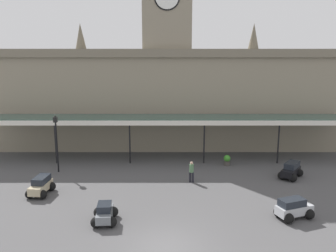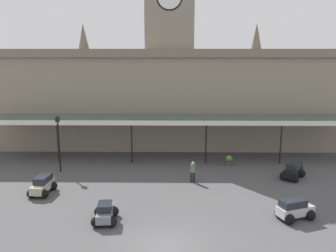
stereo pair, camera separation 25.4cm
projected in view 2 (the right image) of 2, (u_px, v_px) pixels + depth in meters
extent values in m
plane|color=#4A494A|center=(166.00, 246.00, 18.60)|extent=(140.00, 140.00, 0.00)
cube|color=gray|center=(170.00, 98.00, 38.01)|extent=(39.67, 5.90, 10.25)
cube|color=#756C5B|center=(169.00, 53.00, 34.01)|extent=(39.67, 0.30, 0.80)
cube|color=gray|center=(170.00, 10.00, 36.18)|extent=(4.80, 4.80, 7.70)
cone|color=#675F50|center=(83.00, 36.00, 36.82)|extent=(1.10, 1.10, 2.60)
cone|color=#675F50|center=(257.00, 36.00, 36.58)|extent=(1.10, 1.10, 2.60)
cube|color=#38564C|center=(169.00, 118.00, 33.20)|extent=(33.57, 3.20, 0.16)
cube|color=silver|center=(169.00, 123.00, 31.67)|extent=(33.57, 0.12, 0.44)
cylinder|color=black|center=(58.00, 142.00, 32.32)|extent=(0.14, 0.14, 3.89)
cylinder|color=black|center=(132.00, 142.00, 32.23)|extent=(0.14, 0.14, 3.89)
cylinder|color=black|center=(206.00, 143.00, 32.14)|extent=(0.14, 0.14, 3.89)
cylinder|color=black|center=(281.00, 143.00, 32.05)|extent=(0.14, 0.14, 3.89)
cube|color=#B2B5BA|center=(295.00, 210.00, 21.59)|extent=(2.42, 1.65, 0.55)
cube|color=#1E232B|center=(293.00, 203.00, 21.42)|extent=(1.74, 1.33, 0.45)
sphere|color=black|center=(300.00, 209.00, 22.31)|extent=(0.64, 0.64, 0.64)
sphere|color=black|center=(310.00, 215.00, 21.49)|extent=(0.64, 0.64, 0.64)
sphere|color=black|center=(279.00, 213.00, 21.79)|extent=(0.64, 0.64, 0.64)
sphere|color=black|center=(289.00, 219.00, 20.96)|extent=(0.64, 0.64, 0.64)
cube|color=tan|center=(42.00, 186.00, 25.42)|extent=(1.09, 2.32, 0.55)
cube|color=#1E232B|center=(43.00, 179.00, 25.52)|extent=(0.96, 1.62, 0.45)
sphere|color=black|center=(44.00, 194.00, 24.67)|extent=(0.64, 0.64, 0.64)
sphere|color=black|center=(31.00, 193.00, 24.76)|extent=(0.64, 0.64, 0.64)
sphere|color=black|center=(53.00, 186.00, 26.18)|extent=(0.64, 0.64, 0.64)
sphere|color=black|center=(41.00, 185.00, 26.27)|extent=(0.64, 0.64, 0.64)
cube|color=slate|center=(105.00, 213.00, 21.23)|extent=(1.02, 2.11, 0.50)
cube|color=#1E232B|center=(105.00, 207.00, 21.09)|extent=(0.88, 1.15, 0.42)
sphere|color=black|center=(99.00, 212.00, 21.91)|extent=(0.64, 0.64, 0.64)
sphere|color=black|center=(114.00, 211.00, 21.95)|extent=(0.64, 0.64, 0.64)
sphere|color=black|center=(96.00, 222.00, 20.59)|extent=(0.64, 0.64, 0.64)
sphere|color=black|center=(112.00, 222.00, 20.63)|extent=(0.64, 0.64, 0.64)
cube|color=black|center=(293.00, 172.00, 28.51)|extent=(2.08, 2.34, 0.55)
cube|color=#1E232B|center=(294.00, 165.00, 28.56)|extent=(1.60, 1.74, 0.45)
sphere|color=black|center=(295.00, 178.00, 27.68)|extent=(0.64, 0.64, 0.64)
sphere|color=black|center=(284.00, 176.00, 28.23)|extent=(0.64, 0.64, 0.64)
sphere|color=black|center=(301.00, 173.00, 28.88)|extent=(0.64, 0.64, 0.64)
sphere|color=black|center=(290.00, 171.00, 29.42)|extent=(0.64, 0.64, 0.64)
cylinder|color=black|center=(191.00, 177.00, 27.74)|extent=(0.17, 0.17, 0.82)
cylinder|color=black|center=(194.00, 177.00, 27.67)|extent=(0.17, 0.17, 0.82)
cylinder|color=#4C724C|center=(193.00, 168.00, 27.56)|extent=(0.34, 0.34, 0.62)
sphere|color=tan|center=(193.00, 163.00, 27.47)|extent=(0.23, 0.23, 0.23)
cylinder|color=black|center=(59.00, 147.00, 29.88)|extent=(0.13, 0.13, 4.29)
cube|color=black|center=(57.00, 119.00, 29.40)|extent=(0.30, 0.30, 0.44)
sphere|color=black|center=(57.00, 116.00, 29.34)|extent=(0.14, 0.14, 0.14)
cylinder|color=#47423D|center=(229.00, 163.00, 31.81)|extent=(0.56, 0.56, 0.42)
sphere|color=#388727|center=(229.00, 159.00, 31.72)|extent=(0.60, 0.60, 0.60)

